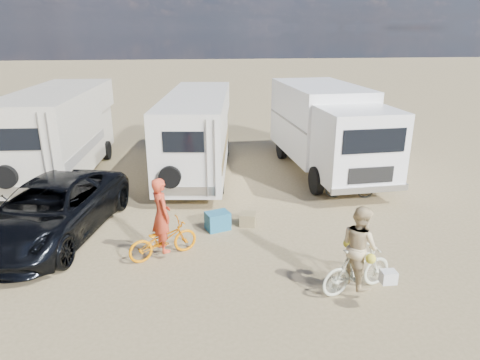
{
  "coord_description": "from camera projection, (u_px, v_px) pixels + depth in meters",
  "views": [
    {
      "loc": [
        -0.68,
        -8.45,
        5.12
      ],
      "look_at": [
        0.57,
        2.41,
        1.3
      ],
      "focal_mm": 32.61,
      "sensor_mm": 36.0,
      "label": 1
    }
  ],
  "objects": [
    {
      "name": "dark_suv",
      "position": [
        51.0,
        210.0,
        11.12
      ],
      "size": [
        3.61,
        5.71,
        1.47
      ],
      "primitive_type": "imported",
      "rotation": [
        0.0,
        0.0,
        -0.24
      ],
      "color": "black",
      "rests_on": "ground"
    },
    {
      "name": "rv_left",
      "position": [
        60.0,
        134.0,
        15.48
      ],
      "size": [
        2.73,
        6.93,
        3.1
      ],
      "primitive_type": null,
      "rotation": [
        0.0,
        0.0,
        -0.06
      ],
      "color": "white",
      "rests_on": "ground"
    },
    {
      "name": "ground",
      "position": [
        227.0,
        272.0,
        9.69
      ],
      "size": [
        140.0,
        140.0,
        0.0
      ],
      "primitive_type": "plane",
      "color": "#9E885E",
      "rests_on": "ground"
    },
    {
      "name": "crate",
      "position": [
        248.0,
        219.0,
        11.94
      ],
      "size": [
        0.51,
        0.51,
        0.34
      ],
      "primitive_type": "cube",
      "rotation": [
        0.0,
        0.0,
        -0.23
      ],
      "color": "olive",
      "rests_on": "ground"
    },
    {
      "name": "rv_main",
      "position": [
        197.0,
        135.0,
        15.92
      ],
      "size": [
        3.0,
        7.67,
        2.88
      ],
      "primitive_type": null,
      "rotation": [
        0.0,
        0.0,
        -0.12
      ],
      "color": "silver",
      "rests_on": "ground"
    },
    {
      "name": "box_truck",
      "position": [
        329.0,
        132.0,
        15.85
      ],
      "size": [
        3.02,
        7.08,
        3.12
      ],
      "primitive_type": null,
      "rotation": [
        0.0,
        0.0,
        0.07
      ],
      "color": "white",
      "rests_on": "ground"
    },
    {
      "name": "rider_woman",
      "position": [
        359.0,
        254.0,
        8.72
      ],
      "size": [
        0.86,
        0.98,
        1.69
      ],
      "primitive_type": "imported",
      "rotation": [
        0.0,
        0.0,
        1.88
      ],
      "color": "#D0B786",
      "rests_on": "ground"
    },
    {
      "name": "bike_man",
      "position": [
        163.0,
        240.0,
        10.2
      ],
      "size": [
        1.76,
        1.21,
        0.88
      ],
      "primitive_type": "imported",
      "rotation": [
        0.0,
        0.0,
        1.99
      ],
      "color": "orange",
      "rests_on": "ground"
    },
    {
      "name": "cooler",
      "position": [
        218.0,
        221.0,
        11.66
      ],
      "size": [
        0.72,
        0.62,
        0.49
      ],
      "primitive_type": "cube",
      "rotation": [
        0.0,
        0.0,
        0.34
      ],
      "color": "#216589",
      "rests_on": "ground"
    },
    {
      "name": "bike_woman",
      "position": [
        357.0,
        269.0,
        8.83
      ],
      "size": [
        1.73,
        0.96,
        1.0
      ],
      "primitive_type": "imported",
      "rotation": [
        0.0,
        0.0,
        1.88
      ],
      "color": "beige",
      "rests_on": "ground"
    },
    {
      "name": "rider_man",
      "position": [
        162.0,
        222.0,
        10.05
      ],
      "size": [
        0.65,
        0.77,
        1.78
      ],
      "primitive_type": "imported",
      "rotation": [
        0.0,
        0.0,
        1.99
      ],
      "color": "#C83F24",
      "rests_on": "ground"
    },
    {
      "name": "bike_parked",
      "position": [
        349.0,
        186.0,
        13.79
      ],
      "size": [
        1.58,
        0.79,
        0.8
      ],
      "primitive_type": "imported",
      "rotation": [
        0.0,
        0.0,
        1.39
      ],
      "color": "#252725",
      "rests_on": "ground"
    }
  ]
}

